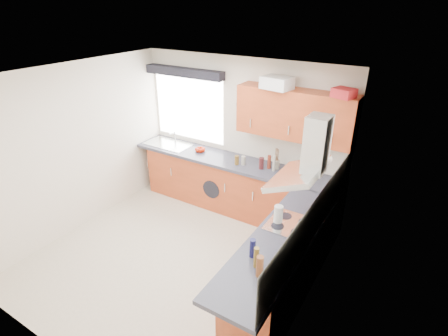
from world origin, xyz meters
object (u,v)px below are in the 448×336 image
Objects in this scene: extractor_hood at (307,159)px; washing_machine at (221,182)px; oven at (288,258)px; upper_cabinets at (295,114)px.

washing_machine is (-1.83, 1.22, -1.34)m from extractor_hood.
oven is 0.98× the size of washing_machine.
oven is 1.35m from extractor_hood.
extractor_hood is at bearing -33.58° from washing_machine.
washing_machine is at bearing 144.74° from oven.
oven is 0.50× the size of upper_cabinets.
extractor_hood reaches higher than washing_machine.
oven is at bearing 180.00° from extractor_hood.
extractor_hood is at bearing -63.87° from upper_cabinets.
upper_cabinets is (-0.55, 1.32, 1.38)m from oven.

